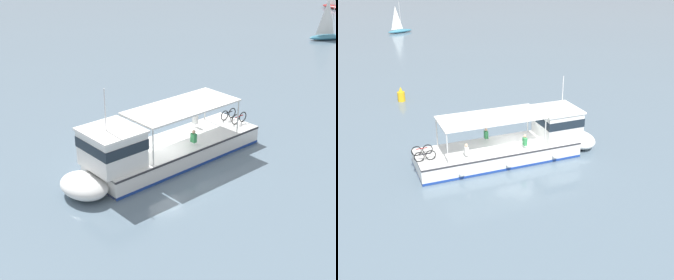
# 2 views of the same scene
# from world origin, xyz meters

# --- Properties ---
(ground_plane) EXTENTS (400.00, 400.00, 0.00)m
(ground_plane) POSITION_xyz_m (0.00, 0.00, 0.00)
(ground_plane) COLOR slate
(ferry_main) EXTENTS (8.78, 12.64, 5.32)m
(ferry_main) POSITION_xyz_m (0.05, -0.27, 1.02)
(ferry_main) COLOR white
(ferry_main) RESTS_ON ground
(sailboat_near_starboard) EXTENTS (5.00, 2.84, 5.40)m
(sailboat_near_starboard) POSITION_xyz_m (-46.47, 37.57, 0.54)
(sailboat_near_starboard) COLOR maroon
(sailboat_near_starboard) RESTS_ON ground
(sailboat_off_stern) EXTENTS (1.60, 4.85, 5.40)m
(sailboat_off_stern) POSITION_xyz_m (-27.27, 25.69, 0.54)
(sailboat_off_stern) COLOR teal
(sailboat_off_stern) RESTS_ON ground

